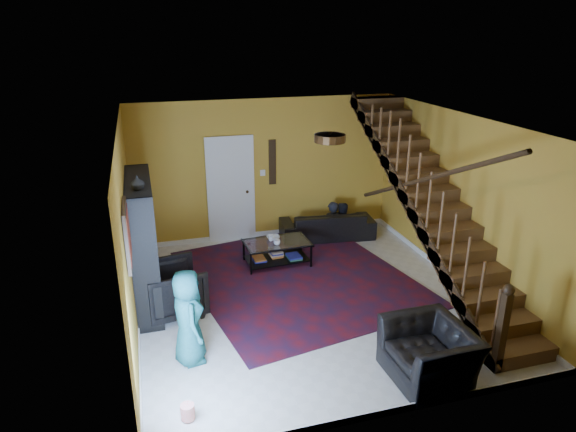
# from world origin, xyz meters

# --- Properties ---
(floor) EXTENTS (5.50, 5.50, 0.00)m
(floor) POSITION_xyz_m (0.00, 0.00, 0.00)
(floor) COLOR beige
(floor) RESTS_ON ground
(room) EXTENTS (5.50, 5.50, 5.50)m
(room) POSITION_xyz_m (-1.33, 1.33, 0.05)
(room) COLOR #B88329
(room) RESTS_ON ground
(staircase) EXTENTS (0.95, 5.02, 3.18)m
(staircase) POSITION_xyz_m (2.12, -0.00, 1.40)
(staircase) COLOR brown
(staircase) RESTS_ON floor
(bookshelf) EXTENTS (0.35, 1.80, 2.00)m
(bookshelf) POSITION_xyz_m (-2.40, 0.60, 0.96)
(bookshelf) COLOR black
(bookshelf) RESTS_ON floor
(door) EXTENTS (0.82, 0.05, 2.05)m
(door) POSITION_xyz_m (-0.70, 2.73, 1.02)
(door) COLOR silver
(door) RESTS_ON floor
(framed_picture) EXTENTS (0.04, 0.74, 0.74)m
(framed_picture) POSITION_xyz_m (-2.57, -0.90, 1.75)
(framed_picture) COLOR maroon
(framed_picture) RESTS_ON room
(wall_hanging) EXTENTS (0.14, 0.03, 0.90)m
(wall_hanging) POSITION_xyz_m (0.15, 2.73, 1.55)
(wall_hanging) COLOR black
(wall_hanging) RESTS_ON room
(ceiling_fixture) EXTENTS (0.40, 0.40, 0.10)m
(ceiling_fixture) POSITION_xyz_m (0.00, -0.80, 2.74)
(ceiling_fixture) COLOR #3F2814
(ceiling_fixture) RESTS_ON room
(rug) EXTENTS (4.08, 4.48, 0.02)m
(rug) POSITION_xyz_m (0.07, 0.72, 0.01)
(rug) COLOR #490D14
(rug) RESTS_ON floor
(sofa) EXTENTS (1.95, 0.93, 0.55)m
(sofa) POSITION_xyz_m (1.18, 2.30, 0.28)
(sofa) COLOR black
(sofa) RESTS_ON floor
(armchair_left) EXTENTS (1.01, 0.99, 0.80)m
(armchair_left) POSITION_xyz_m (-2.05, 0.16, 0.40)
(armchair_left) COLOR black
(armchair_left) RESTS_ON floor
(armchair_right) EXTENTS (0.95, 1.07, 0.68)m
(armchair_right) POSITION_xyz_m (0.82, -2.25, 0.34)
(armchair_right) COLOR black
(armchair_right) RESTS_ON floor
(person_adult_a) EXTENTS (0.46, 0.32, 1.19)m
(person_adult_a) POSITION_xyz_m (1.30, 2.35, 0.15)
(person_adult_a) COLOR black
(person_adult_a) RESTS_ON sofa
(person_adult_b) EXTENTS (0.56, 0.44, 1.15)m
(person_adult_b) POSITION_xyz_m (1.50, 2.35, 0.12)
(person_adult_b) COLOR black
(person_adult_b) RESTS_ON sofa
(person_child) EXTENTS (0.49, 0.67, 1.28)m
(person_child) POSITION_xyz_m (-1.95, -1.11, 0.64)
(person_child) COLOR #1A5F65
(person_child) RESTS_ON armchair_left
(coffee_table) EXTENTS (1.19, 0.73, 0.44)m
(coffee_table) POSITION_xyz_m (-0.14, 1.35, 0.25)
(coffee_table) COLOR black
(coffee_table) RESTS_ON floor
(cup_a) EXTENTS (0.15, 0.15, 0.09)m
(cup_a) POSITION_xyz_m (-0.17, 1.22, 0.49)
(cup_a) COLOR #999999
(cup_a) RESTS_ON coffee_table
(cup_b) EXTENTS (0.12, 0.12, 0.10)m
(cup_b) POSITION_xyz_m (-0.23, 1.43, 0.49)
(cup_b) COLOR #999999
(cup_b) RESTS_ON coffee_table
(bowl) EXTENTS (0.25, 0.25, 0.06)m
(bowl) POSITION_xyz_m (-0.17, 1.49, 0.47)
(bowl) COLOR #999999
(bowl) RESTS_ON coffee_table
(vase) EXTENTS (0.18, 0.18, 0.19)m
(vase) POSITION_xyz_m (-2.41, 0.10, 2.10)
(vase) COLOR #999999
(vase) RESTS_ON bookshelf
(popcorn_bucket) EXTENTS (0.16, 0.16, 0.18)m
(popcorn_bucket) POSITION_xyz_m (-2.10, -2.18, 0.11)
(popcorn_bucket) COLOR red
(popcorn_bucket) RESTS_ON rug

